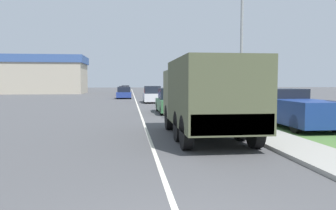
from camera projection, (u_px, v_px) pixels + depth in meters
name	position (u px, v px, depth m)	size (l,w,h in m)	color
ground_plane	(135.00, 98.00, 43.33)	(180.00, 180.00, 0.00)	#4C4C4F
lane_centre_stripe	(135.00, 98.00, 43.33)	(0.12, 120.00, 0.00)	silver
sidewalk_right	(169.00, 98.00, 43.85)	(1.80, 120.00, 0.12)	#9E9B93
grass_strip_right	(201.00, 98.00, 44.37)	(7.00, 120.00, 0.02)	#4C7538
military_truck	(206.00, 95.00, 12.23)	(2.54, 6.62, 2.90)	#606647
car_nearest_ahead	(171.00, 102.00, 22.47)	(1.76, 4.47, 1.70)	#336B3D
car_second_ahead	(152.00, 95.00, 33.89)	(1.84, 4.24, 1.71)	silver
car_third_ahead	(124.00, 93.00, 42.39)	(1.87, 3.99, 1.51)	navy
car_fourth_ahead	(124.00, 91.00, 53.28)	(1.86, 4.26, 1.48)	maroon
car_farthest_ahead	(126.00, 89.00, 65.42)	(1.74, 3.99, 1.48)	maroon
pickup_truck	(294.00, 109.00, 15.32)	(2.01, 5.13, 1.76)	navy
lamp_post	(237.00, 44.00, 15.98)	(1.69, 0.24, 6.39)	gray
utility_box	(268.00, 117.00, 16.45)	(0.55, 0.45, 0.70)	#3D7042
building_distant	(42.00, 75.00, 61.20)	(16.13, 9.98, 6.97)	#B2A893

